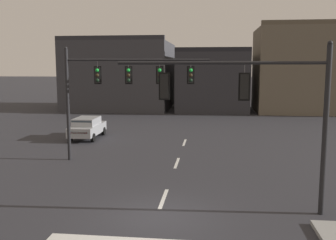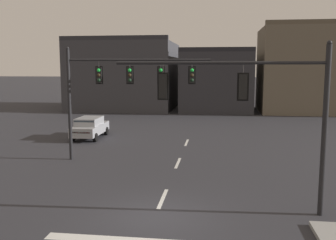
# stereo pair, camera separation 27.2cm
# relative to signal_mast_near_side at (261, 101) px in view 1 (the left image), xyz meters

# --- Properties ---
(ground_plane) EXTENTS (400.00, 400.00, 0.00)m
(ground_plane) POSITION_rel_signal_mast_near_side_xyz_m (-3.70, -1.01, -4.18)
(ground_plane) COLOR #2B2B30
(lane_centreline) EXTENTS (0.16, 26.40, 0.01)m
(lane_centreline) POSITION_rel_signal_mast_near_side_xyz_m (-3.70, 0.99, -4.18)
(lane_centreline) COLOR silver
(lane_centreline) RESTS_ON ground
(signal_mast_near_side) EXTENTS (7.69, 0.35, 6.34)m
(signal_mast_near_side) POSITION_rel_signal_mast_near_side_xyz_m (0.00, 0.00, 0.00)
(signal_mast_near_side) COLOR black
(signal_mast_near_side) RESTS_ON ground
(signal_mast_far_side) EXTENTS (8.21, 1.01, 6.55)m
(signal_mast_far_side) POSITION_rel_signal_mast_near_side_xyz_m (-7.16, 7.33, 0.34)
(signal_mast_far_side) COLOR black
(signal_mast_far_side) RESTS_ON ground
(car_lot_nearside) EXTENTS (1.97, 4.48, 1.61)m
(car_lot_nearside) POSITION_rel_signal_mast_near_side_xyz_m (-11.21, 13.83, -3.33)
(car_lot_nearside) COLOR #9EA0A5
(car_lot_nearside) RESTS_ON ground
(building_row) EXTENTS (43.16, 13.12, 10.50)m
(building_row) POSITION_rel_signal_mast_near_side_xyz_m (-0.97, 35.27, -0.02)
(building_row) COLOR #38383D
(building_row) RESTS_ON ground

